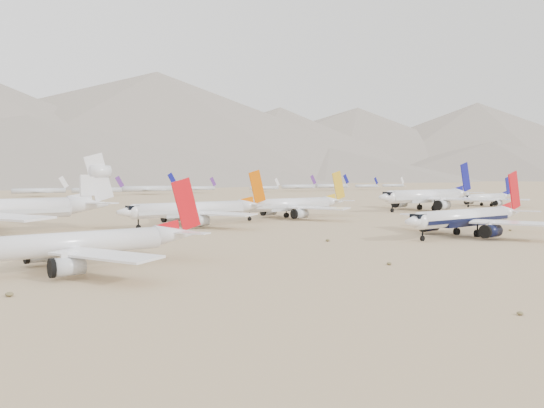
{
  "coord_description": "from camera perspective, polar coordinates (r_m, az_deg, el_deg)",
  "views": [
    {
      "loc": [
        -112.02,
        -72.26,
        14.65
      ],
      "look_at": [
        -23.67,
        43.95,
        7.0
      ],
      "focal_mm": 35.0,
      "sensor_mm": 36.0,
      "label": 1
    }
  ],
  "objects": [
    {
      "name": "foothills",
      "position": [
        1336.0,
        -8.69,
        5.22
      ],
      "size": [
        4637.5,
        1395.0,
        155.0
      ],
      "color": "slate",
      "rests_on": "ground"
    },
    {
      "name": "row2_navy_widebody",
      "position": [
        239.15,
        16.44,
        0.79
      ],
      "size": [
        59.82,
        58.5,
        21.28
      ],
      "color": "white",
      "rests_on": "ground"
    },
    {
      "name": "second_airliner",
      "position": [
        88.5,
        -20.06,
        -4.06
      ],
      "size": [
        40.8,
        39.87,
        14.46
      ],
      "color": "white",
      "rests_on": "ground"
    },
    {
      "name": "row2_blue_far",
      "position": [
        281.52,
        22.14,
        0.63
      ],
      "size": [
        41.2,
        40.29,
        14.64
      ],
      "color": "white",
      "rests_on": "ground"
    },
    {
      "name": "distant_storage_row",
      "position": [
        433.57,
        -14.66,
        1.55
      ],
      "size": [
        671.58,
        59.18,
        15.88
      ],
      "color": "silver",
      "rests_on": "ground"
    },
    {
      "name": "row2_gold_tail",
      "position": [
        185.22,
        2.28,
        -0.09
      ],
      "size": [
        47.1,
        46.06,
        16.77
      ],
      "color": "white",
      "rests_on": "ground"
    },
    {
      "name": "main_airliner",
      "position": [
        139.18,
        20.39,
        -1.39
      ],
      "size": [
        45.85,
        44.78,
        16.18
      ],
      "color": "white",
      "rests_on": "ground"
    },
    {
      "name": "ground",
      "position": [
        134.11,
        19.84,
        -3.45
      ],
      "size": [
        7000.0,
        7000.0,
        0.0
      ],
      "primitive_type": "plane",
      "color": "#9A815A",
      "rests_on": "ground"
    },
    {
      "name": "row2_orange_tail",
      "position": [
        159.06,
        -8.06,
        -0.61
      ],
      "size": [
        47.04,
        46.02,
        16.78
      ],
      "color": "white",
      "rests_on": "ground"
    }
  ]
}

